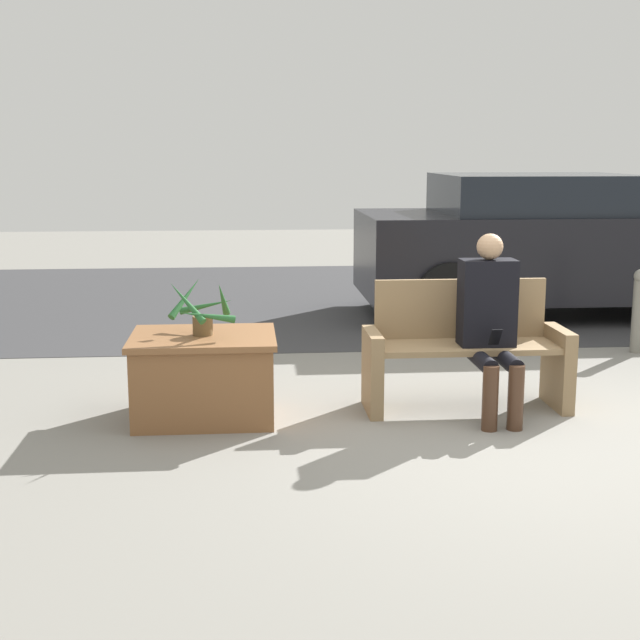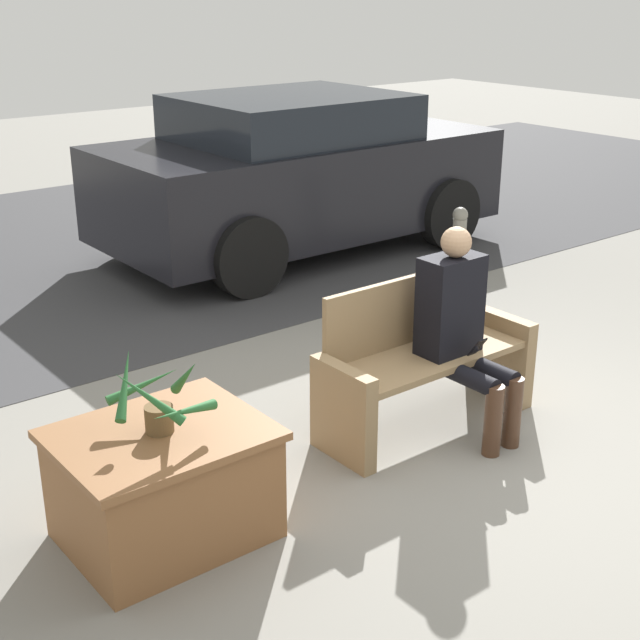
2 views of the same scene
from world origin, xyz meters
The scene contains 8 objects.
ground_plane centered at (0.00, 0.00, 0.00)m, with size 30.00×30.00×0.00m, color gray.
road_surface centered at (0.00, 5.49, 0.00)m, with size 20.00×6.00×0.01m, color #38383A.
bench centered at (-0.19, 0.70, 0.41)m, with size 1.41×0.49×0.89m.
person_seated centered at (-0.07, 0.52, 0.67)m, with size 0.37×0.62×1.24m.
planter_box centered at (-2.00, 0.60, 0.31)m, with size 0.97×0.78×0.57m.
potted_plant centered at (-2.01, 0.59, 0.74)m, with size 0.46×0.47×0.39m.
parked_car centered at (1.50, 4.19, 0.77)m, with size 3.91×1.98×1.53m.
bollard_post centered at (1.78, 2.28, 0.40)m, with size 0.13×0.13×0.75m.
Camera 2 is at (-3.70, -2.77, 2.54)m, focal length 50.00 mm.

